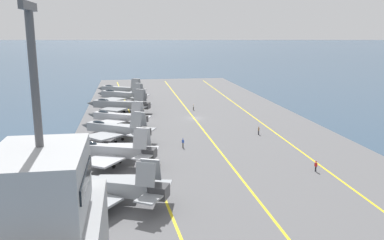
{
  "coord_description": "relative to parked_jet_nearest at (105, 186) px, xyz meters",
  "views": [
    {
      "loc": [
        -96.6,
        15.96,
        21.47
      ],
      "look_at": [
        -13.13,
        2.61,
        2.9
      ],
      "focal_mm": 38.0,
      "sensor_mm": 36.0,
      "label": 1
    }
  ],
  "objects": [
    {
      "name": "parked_jet_third",
      "position": [
        29.4,
        -0.62,
        0.21
      ],
      "size": [
        13.45,
        15.19,
        6.29
      ],
      "color": "#93999E",
      "rests_on": "carrier_deck"
    },
    {
      "name": "parked_jet_seventh",
      "position": [
        85.01,
        -0.94,
        0.08
      ],
      "size": [
        13.27,
        16.57,
        6.23
      ],
      "color": "gray",
      "rests_on": "carrier_deck"
    },
    {
      "name": "crew_blue_vest",
      "position": [
        23.32,
        -12.97,
        -1.39
      ],
      "size": [
        0.45,
        0.39,
        1.74
      ],
      "color": "#4C473D",
      "rests_on": "carrier_deck"
    },
    {
      "name": "parked_jet_sixth",
      "position": [
        70.69,
        -1.37,
        0.44
      ],
      "size": [
        13.91,
        15.96,
        6.53
      ],
      "color": "gray",
      "rests_on": "carrier_deck"
    },
    {
      "name": "parked_jet_second",
      "position": [
        15.09,
        -0.35,
        0.08
      ],
      "size": [
        13.21,
        15.45,
        6.32
      ],
      "color": "#A8AAAF",
      "rests_on": "carrier_deck"
    },
    {
      "name": "deck_stripe_edge_line",
      "position": [
        48.38,
        -4.2,
        -2.34
      ],
      "size": [
        152.69,
        10.74,
        0.01
      ],
      "primitive_type": "cube",
      "rotation": [
        0.0,
        0.0,
        0.07
      ],
      "color": "yellow",
      "rests_on": "carrier_deck"
    },
    {
      "name": "parked_jet_fourth",
      "position": [
        42.12,
        -0.9,
        -0.12
      ],
      "size": [
        13.32,
        14.85,
        6.04
      ],
      "color": "#A8AAAF",
      "rests_on": "carrier_deck"
    },
    {
      "name": "ground_plane",
      "position": [
        48.38,
        -19.18,
        -2.75
      ],
      "size": [
        2000.0,
        2000.0,
        0.0
      ],
      "primitive_type": "plane",
      "color": "#334C66"
    },
    {
      "name": "deck_stripe_centerline",
      "position": [
        48.38,
        -19.18,
        -2.34
      ],
      "size": [
        153.02,
        0.36,
        0.01
      ],
      "primitive_type": "cube",
      "color": "yellow",
      "rests_on": "carrier_deck"
    },
    {
      "name": "crew_brown_vest",
      "position": [
        30.33,
        -29.8,
        -1.4
      ],
      "size": [
        0.43,
        0.34,
        1.72
      ],
      "color": "#232328",
      "rests_on": "carrier_deck"
    },
    {
      "name": "carrier_deck",
      "position": [
        48.38,
        -19.18,
        -2.55
      ],
      "size": [
        170.02,
        54.45,
        0.4
      ],
      "primitive_type": "cube",
      "color": "slate",
      "rests_on": "ground"
    },
    {
      "name": "parked_jet_nearest",
      "position": [
        0.0,
        0.0,
        0.0
      ],
      "size": [
        12.24,
        16.88,
        6.11
      ],
      "color": "gray",
      "rests_on": "carrier_deck"
    },
    {
      "name": "parked_jet_fifth",
      "position": [
        57.15,
        -0.83,
        0.09
      ],
      "size": [
        12.61,
        17.38,
        6.56
      ],
      "color": "gray",
      "rests_on": "carrier_deck"
    },
    {
      "name": "crew_red_vest",
      "position": [
        7.15,
        -31.28,
        -1.42
      ],
      "size": [
        0.44,
        0.36,
        1.68
      ],
      "color": "#232328",
      "rests_on": "carrier_deck"
    },
    {
      "name": "deck_stripe_foul_line",
      "position": [
        48.38,
        -34.15,
        -2.34
      ],
      "size": [
        152.99,
        3.76,
        0.01
      ],
      "primitive_type": "cube",
      "rotation": [
        0.0,
        0.0,
        -0.02
      ],
      "color": "yellow",
      "rests_on": "carrier_deck"
    },
    {
      "name": "crew_white_vest",
      "position": [
        58.92,
        -20.75,
        -1.39
      ],
      "size": [
        0.45,
        0.39,
        1.74
      ],
      "color": "#383328",
      "rests_on": "carrier_deck"
    }
  ]
}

